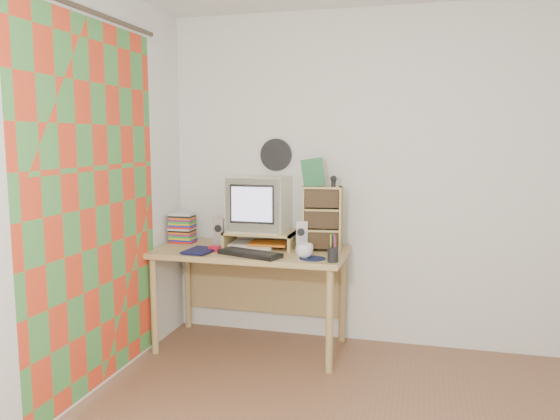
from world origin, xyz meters
The scene contains 20 objects.
back_wall centered at (0.00, 1.75, 1.25)m, with size 3.50×3.50×0.00m, color white.
left_wall centered at (-1.75, 0.00, 1.25)m, with size 3.50×3.50×0.00m, color white.
curtain centered at (-1.71, 0.48, 1.15)m, with size 2.20×2.20×0.00m, color red.
wall_disc centered at (-0.93, 1.73, 1.43)m, with size 0.25×0.25×0.02m, color black.
desk centered at (-1.03, 1.44, 0.62)m, with size 1.40×0.70×0.75m.
monitor_riser centered at (-0.98, 1.48, 0.84)m, with size 0.52×0.30×0.12m.
crt_monitor centered at (-1.01, 1.53, 1.07)m, with size 0.43×0.43×0.40m, color white.
speaker_left centered at (-1.28, 1.42, 0.86)m, with size 0.08×0.08×0.22m, color #B8B7BC.
speaker_right centered at (-0.65, 1.43, 0.86)m, with size 0.08×0.08×0.22m, color #B8B7BC.
keyboard centered at (-0.96, 1.16, 0.77)m, with size 0.46×0.15×0.03m, color black.
dvd_stack centered at (-1.62, 1.50, 0.88)m, with size 0.18×0.13×0.26m, color brown, non-canonical shape.
cd_rack centered at (-0.52, 1.48, 0.98)m, with size 0.28×0.15×0.46m, color tan.
mug centered at (-0.59, 1.20, 0.80)m, with size 0.12×0.12×0.10m, color white.
diary centered at (-1.44, 1.19, 0.77)m, with size 0.23×0.17×0.05m, color #0F1039.
mousepad centered at (-0.52, 1.18, 0.75)m, with size 0.18×0.18×0.00m, color #101A37.
pen_cup centered at (-0.38, 1.11, 0.82)m, with size 0.07×0.07×0.14m, color black, non-canonical shape.
papers centered at (-0.99, 1.48, 0.77)m, with size 0.33×0.24×0.04m, color silver, non-canonical shape.
red_box centered at (-1.26, 1.24, 0.77)m, with size 0.08×0.05×0.04m, color #B61329.
game_box centered at (-0.59, 1.49, 1.31)m, with size 0.15×0.03×0.20m, color #1B5E2F.
webcam centered at (-0.44, 1.48, 1.25)m, with size 0.05×0.05×0.08m, color black, non-canonical shape.
Camera 1 is at (0.18, -2.36, 1.56)m, focal length 35.00 mm.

